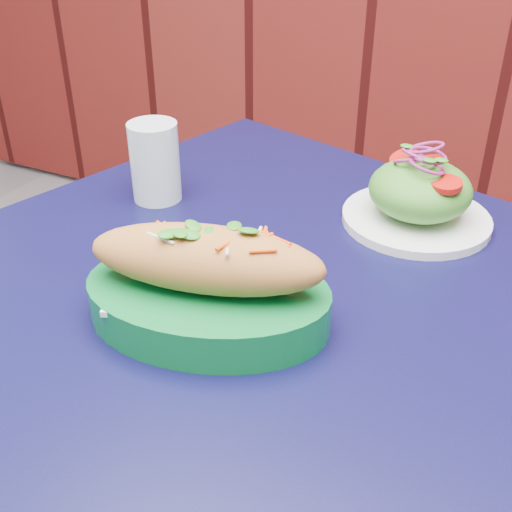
% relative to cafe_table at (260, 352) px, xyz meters
% --- Properties ---
extents(cafe_table, '(0.99, 0.99, 0.75)m').
position_rel_cafe_table_xyz_m(cafe_table, '(0.00, 0.00, 0.00)').
color(cafe_table, black).
rests_on(cafe_table, ground).
extents(banh_mi_basket, '(0.29, 0.22, 0.12)m').
position_rel_cafe_table_xyz_m(banh_mi_basket, '(-0.02, -0.07, 0.13)').
color(banh_mi_basket, '#0A6B2D').
rests_on(banh_mi_basket, cafe_table).
extents(salad_plate, '(0.19, 0.19, 0.11)m').
position_rel_cafe_table_xyz_m(salad_plate, '(0.11, 0.24, 0.13)').
color(salad_plate, white).
rests_on(salad_plate, cafe_table).
extents(water_glass, '(0.07, 0.07, 0.11)m').
position_rel_cafe_table_xyz_m(water_glass, '(-0.23, 0.14, 0.14)').
color(water_glass, silver).
rests_on(water_glass, cafe_table).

